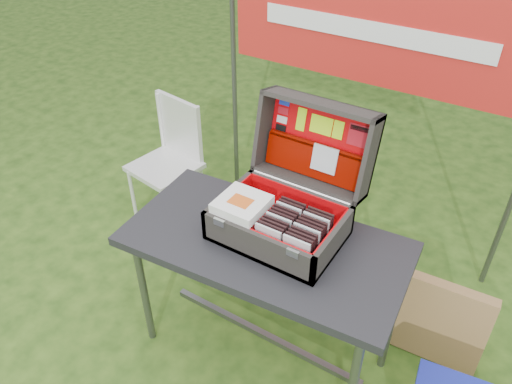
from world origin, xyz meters
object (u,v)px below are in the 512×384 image
Objects in this scene: table at (264,300)px; suitcase at (287,182)px; chair at (165,168)px; cardboard_box at (440,323)px.

suitcase is at bearing 70.99° from table.
table is at bearing -18.60° from chair.
table is 1.20m from chair.
table is 0.85m from cardboard_box.
suitcase is 1.31m from chair.
suitcase is at bearing -157.98° from cardboard_box.
cardboard_box is (0.71, 0.44, -0.15)m from table.
suitcase is 0.65× the size of chair.
suitcase reaches higher than table.
chair reaches higher than cardboard_box.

